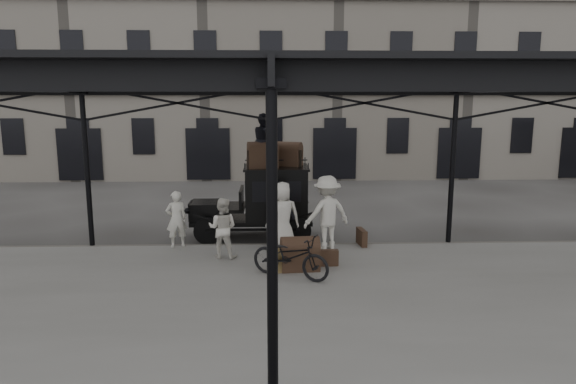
# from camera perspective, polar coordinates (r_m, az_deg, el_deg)

# --- Properties ---
(ground) EXTENTS (120.00, 120.00, 0.00)m
(ground) POSITION_cam_1_polar(r_m,az_deg,el_deg) (12.63, -1.75, -8.95)
(ground) COLOR #383533
(ground) RESTS_ON ground
(platform) EXTENTS (28.00, 8.00, 0.15)m
(platform) POSITION_cam_1_polar(r_m,az_deg,el_deg) (10.73, -1.73, -12.11)
(platform) COLOR slate
(platform) RESTS_ON ground
(canopy) EXTENTS (22.50, 9.00, 4.74)m
(canopy) POSITION_cam_1_polar(r_m,az_deg,el_deg) (10.20, -1.88, 12.73)
(canopy) COLOR black
(canopy) RESTS_ON ground
(building_frontage) EXTENTS (64.00, 8.00, 14.00)m
(building_frontage) POSITION_cam_1_polar(r_m,az_deg,el_deg) (30.05, -1.90, 15.78)
(building_frontage) COLOR slate
(building_frontage) RESTS_ON ground
(taxi) EXTENTS (3.65, 1.55, 2.18)m
(taxi) POSITION_cam_1_polar(r_m,az_deg,el_deg) (15.40, -2.48, -0.76)
(taxi) COLOR black
(taxi) RESTS_ON ground
(porter_left) EXTENTS (0.66, 0.54, 1.56)m
(porter_left) POSITION_cam_1_polar(r_m,az_deg,el_deg) (14.33, -12.30, -2.95)
(porter_left) COLOR silver
(porter_left) RESTS_ON platform
(porter_midleft) EXTENTS (0.86, 0.73, 1.55)m
(porter_midleft) POSITION_cam_1_polar(r_m,az_deg,el_deg) (13.20, -7.29, -3.98)
(porter_midleft) COLOR silver
(porter_midleft) RESTS_ON platform
(porter_centre) EXTENTS (0.92, 0.61, 1.86)m
(porter_centre) POSITION_cam_1_polar(r_m,az_deg,el_deg) (13.69, -0.63, -2.70)
(porter_centre) COLOR silver
(porter_centre) RESTS_ON platform
(porter_official) EXTENTS (0.97, 1.08, 1.76)m
(porter_official) POSITION_cam_1_polar(r_m,az_deg,el_deg) (14.05, -0.66, -2.56)
(porter_official) COLOR black
(porter_official) RESTS_ON platform
(porter_right) EXTENTS (1.48, 1.17, 2.01)m
(porter_right) POSITION_cam_1_polar(r_m,az_deg,el_deg) (13.77, 4.35, -2.33)
(porter_right) COLOR silver
(porter_right) RESTS_ON platform
(bicycle) EXTENTS (1.99, 1.50, 1.00)m
(bicycle) POSITION_cam_1_polar(r_m,az_deg,el_deg) (11.71, 0.27, -7.16)
(bicycle) COLOR black
(bicycle) RESTS_ON platform
(porter_roof) EXTENTS (0.77, 0.89, 1.57)m
(porter_roof) POSITION_cam_1_polar(r_m,az_deg,el_deg) (15.06, -2.65, 5.76)
(porter_roof) COLOR black
(porter_roof) RESTS_ON taxi
(steamer_trunk_roof_near) EXTENTS (0.94, 0.66, 0.63)m
(steamer_trunk_roof_near) POSITION_cam_1_polar(r_m,az_deg,el_deg) (14.96, -2.84, 3.92)
(steamer_trunk_roof_near) COLOR #41281E
(steamer_trunk_roof_near) RESTS_ON taxi
(steamer_trunk_roof_far) EXTENTS (0.94, 0.75, 0.60)m
(steamer_trunk_roof_far) POSITION_cam_1_polar(r_m,az_deg,el_deg) (15.42, -0.01, 4.06)
(steamer_trunk_roof_far) COLOR #41281E
(steamer_trunk_roof_far) RESTS_ON taxi
(steamer_trunk_platform) EXTENTS (0.95, 0.63, 0.67)m
(steamer_trunk_platform) POSITION_cam_1_polar(r_m,az_deg,el_deg) (12.31, 1.33, -7.09)
(steamer_trunk_platform) COLOR #41281E
(steamer_trunk_platform) RESTS_ON platform
(wicker_hamper) EXTENTS (0.69, 0.58, 0.50)m
(wicker_hamper) POSITION_cam_1_polar(r_m,az_deg,el_deg) (12.30, -0.35, -7.51)
(wicker_hamper) COLOR olive
(wicker_hamper) RESTS_ON platform
(suitcase_upright) EXTENTS (0.23, 0.61, 0.45)m
(suitcase_upright) POSITION_cam_1_polar(r_m,az_deg,el_deg) (14.45, 8.19, -4.98)
(suitcase_upright) COLOR #41281E
(suitcase_upright) RESTS_ON platform
(suitcase_flat) EXTENTS (0.61, 0.18, 0.40)m
(suitcase_flat) POSITION_cam_1_polar(r_m,az_deg,el_deg) (12.62, 4.24, -7.31)
(suitcase_flat) COLOR #41281E
(suitcase_flat) RESTS_ON platform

